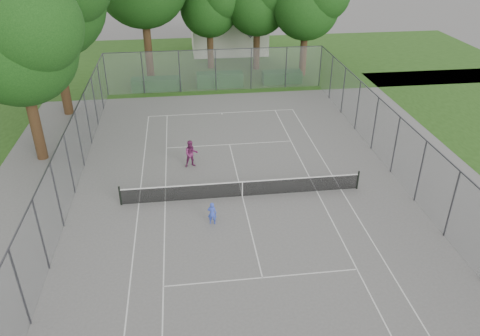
{
  "coord_description": "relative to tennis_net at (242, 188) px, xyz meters",
  "views": [
    {
      "loc": [
        -2.83,
        -21.06,
        13.52
      ],
      "look_at": [
        0.0,
        1.0,
        1.2
      ],
      "focal_mm": 35.0,
      "sensor_mm": 36.0,
      "label": 1
    }
  ],
  "objects": [
    {
      "name": "tree_far_right",
      "position": [
        8.39,
        20.19,
        6.12
      ],
      "size": [
        6.72,
        6.14,
        9.66
      ],
      "color": "#372314",
      "rests_on": "ground"
    },
    {
      "name": "house",
      "position": [
        2.44,
        29.66,
        3.4
      ],
      "size": [
        7.81,
        6.05,
        9.72
      ],
      "color": "silver",
      "rests_on": "ground"
    },
    {
      "name": "perimeter_fence",
      "position": [
        0.0,
        0.0,
        1.3
      ],
      "size": [
        18.08,
        34.08,
        3.52
      ],
      "color": "#38383D",
      "rests_on": "ground"
    },
    {
      "name": "grass_far",
      "position": [
        0.0,
        26.0,
        -0.51
      ],
      "size": [
        60.0,
        20.0,
        0.0
      ],
      "primitive_type": "cube",
      "color": "#244914",
      "rests_on": "ground"
    },
    {
      "name": "hedge_left",
      "position": [
        -5.0,
        17.77,
        0.01
      ],
      "size": [
        4.19,
        1.26,
        1.05
      ],
      "primitive_type": "cube",
      "color": "#154417",
      "rests_on": "ground"
    },
    {
      "name": "ground",
      "position": [
        0.0,
        0.0,
        -0.51
      ],
      "size": [
        120.0,
        120.0,
        0.0
      ],
      "primitive_type": "plane",
      "color": "#605E5B",
      "rests_on": "ground"
    },
    {
      "name": "hedge_right",
      "position": [
        5.97,
        18.32,
        0.01
      ],
      "size": [
        3.44,
        1.26,
        1.03
      ],
      "primitive_type": "cube",
      "color": "#154417",
      "rests_on": "ground"
    },
    {
      "name": "woman_player",
      "position": [
        -2.57,
        3.74,
        0.33
      ],
      "size": [
        0.89,
        0.73,
        1.68
      ],
      "primitive_type": "imported",
      "rotation": [
        0.0,
        0.0,
        0.13
      ],
      "color": "#722656",
      "rests_on": "ground"
    },
    {
      "name": "hedge_mid",
      "position": [
        0.41,
        17.98,
        0.11
      ],
      "size": [
        3.96,
        1.13,
        1.24
      ],
      "primitive_type": "cube",
      "color": "#154417",
      "rests_on": "ground"
    },
    {
      "name": "court_markings",
      "position": [
        0.0,
        0.0,
        -0.5
      ],
      "size": [
        11.03,
        23.83,
        0.01
      ],
      "color": "silver",
      "rests_on": "ground"
    },
    {
      "name": "girl_player",
      "position": [
        -1.78,
        -2.25,
        0.09
      ],
      "size": [
        0.49,
        0.37,
        1.2
      ],
      "primitive_type": "imported",
      "rotation": [
        0.0,
        0.0,
        2.94
      ],
      "color": "blue",
      "rests_on": "ground"
    },
    {
      "name": "tree_far_midleft",
      "position": [
        0.12,
        23.53,
        5.54
      ],
      "size": [
        6.13,
        5.6,
        8.81
      ],
      "color": "#372314",
      "rests_on": "ground"
    },
    {
      "name": "tree_side_front",
      "position": [
        -11.61,
        5.92,
        6.92
      ],
      "size": [
        7.52,
        6.87,
        10.81
      ],
      "color": "#372314",
      "rests_on": "ground"
    },
    {
      "name": "tennis_net",
      "position": [
        0.0,
        0.0,
        0.0
      ],
      "size": [
        12.87,
        0.1,
        1.1
      ],
      "color": "black",
      "rests_on": "ground"
    }
  ]
}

